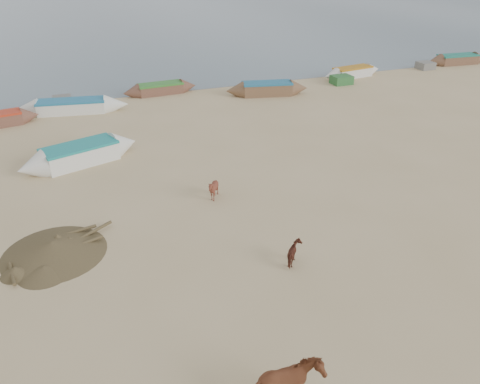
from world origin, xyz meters
name	(u,v)px	position (x,y,z in m)	size (l,w,h in m)	color
ground	(283,271)	(0.00, 0.00, 0.00)	(140.00, 140.00, 0.00)	tan
sea	(83,5)	(0.00, 82.00, 0.01)	(160.00, 160.00, 0.00)	slate
calf_front	(213,189)	(-0.61, 5.56, 0.48)	(0.77, 0.87, 0.95)	brown
calf_right	(295,254)	(0.57, 0.27, 0.39)	(0.78, 0.66, 0.78)	#52261A
near_canoe	(80,154)	(-5.57, 11.41, 0.49)	(6.00, 1.48, 0.98)	white
debris_pile	(53,247)	(-7.07, 3.80, 0.25)	(3.61, 3.61, 0.51)	brown
waterline_canoes	(130,97)	(-1.66, 20.50, 0.43)	(61.35, 5.10, 0.93)	brown
beach_clutter	(220,91)	(4.60, 20.07, 0.30)	(45.44, 4.56, 0.64)	#2F6A31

